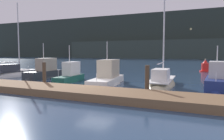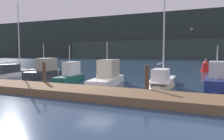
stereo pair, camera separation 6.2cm
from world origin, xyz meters
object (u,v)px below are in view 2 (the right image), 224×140
at_px(sailboat_berth_1, 15,76).
at_px(motorboat_berth_3, 70,78).
at_px(motorboat_berth_6, 216,84).
at_px(channel_buoy, 206,67).
at_px(motorboat_berth_2, 44,75).
at_px(sailboat_berth_5, 162,84).
at_px(motorboat_berth_4, 107,80).

xyz_separation_m(sailboat_berth_1, motorboat_berth_3, (7.97, -0.95, 0.17)).
height_order(motorboat_berth_6, channel_buoy, motorboat_berth_6).
relative_size(motorboat_berth_2, motorboat_berth_6, 0.96).
bearing_deg(motorboat_berth_6, motorboat_berth_3, -175.93).
bearing_deg(motorboat_berth_2, motorboat_berth_3, -13.81).
bearing_deg(sailboat_berth_1, motorboat_berth_2, 0.01).
height_order(motorboat_berth_2, motorboat_berth_6, motorboat_berth_2).
height_order(sailboat_berth_5, motorboat_berth_6, sailboat_berth_5).
xyz_separation_m(motorboat_berth_4, channel_buoy, (7.39, 16.47, 0.30)).
bearing_deg(motorboat_berth_3, motorboat_berth_6, 4.07).
relative_size(sailboat_berth_1, motorboat_berth_6, 1.81).
distance_m(sailboat_berth_1, sailboat_berth_5, 16.31).
relative_size(sailboat_berth_1, channel_buoy, 4.93).
bearing_deg(motorboat_berth_2, motorboat_berth_4, -8.62).
bearing_deg(channel_buoy, motorboat_berth_3, -124.95).
distance_m(sailboat_berth_5, channel_buoy, 15.64).
xyz_separation_m(sailboat_berth_1, motorboat_berth_2, (4.09, 0.00, 0.25)).
xyz_separation_m(motorboat_berth_2, motorboat_berth_4, (7.83, -1.19, -0.01)).
distance_m(sailboat_berth_1, motorboat_berth_3, 8.03).
distance_m(motorboat_berth_3, channel_buoy, 19.81).
height_order(sailboat_berth_1, motorboat_berth_6, sailboat_berth_1).
bearing_deg(motorboat_berth_4, sailboat_berth_1, 174.31).
xyz_separation_m(motorboat_berth_3, sailboat_berth_5, (8.34, 0.89, -0.13)).
xyz_separation_m(motorboat_berth_2, motorboat_berth_6, (16.19, -0.08, 0.02)).
bearing_deg(sailboat_berth_1, motorboat_berth_4, -5.69).
relative_size(motorboat_berth_6, channel_buoy, 2.72).
xyz_separation_m(motorboat_berth_3, motorboat_berth_6, (12.32, 0.88, 0.10)).
distance_m(motorboat_berth_4, channel_buoy, 18.06).
relative_size(motorboat_berth_3, sailboat_berth_5, 0.55).
xyz_separation_m(sailboat_berth_1, motorboat_berth_4, (11.93, -1.19, 0.25)).
height_order(motorboat_berth_3, channel_buoy, motorboat_berth_3).
bearing_deg(motorboat_berth_3, sailboat_berth_1, 173.18).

